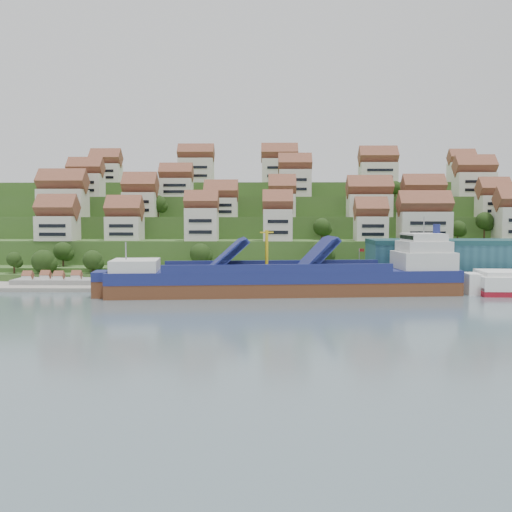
{
  "coord_description": "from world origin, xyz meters",
  "views": [
    {
      "loc": [
        -5.02,
        -132.92,
        18.28
      ],
      "look_at": [
        -7.98,
        14.0,
        8.0
      ],
      "focal_mm": 40.0,
      "sensor_mm": 36.0,
      "label": 1
    }
  ],
  "objects": [
    {
      "name": "pebble_beach",
      "position": [
        -58.0,
        12.0,
        0.5
      ],
      "size": [
        45.0,
        20.0,
        1.0
      ],
      "primitive_type": "cube",
      "color": "gray",
      "rests_on": "ground"
    },
    {
      "name": "quay",
      "position": [
        20.0,
        15.0,
        1.1
      ],
      "size": [
        180.0,
        14.0,
        2.2
      ],
      "primitive_type": "cube",
      "color": "gray",
      "rests_on": "ground"
    },
    {
      "name": "flagpole",
      "position": [
        18.11,
        10.0,
        6.88
      ],
      "size": [
        1.28,
        0.16,
        8.0
      ],
      "color": "gray",
      "rests_on": "quay"
    },
    {
      "name": "cargo_ship",
      "position": [
        1.21,
        -0.36,
        3.4
      ],
      "size": [
        81.93,
        20.83,
        18.02
      ],
      "rotation": [
        0.0,
        0.0,
        0.1
      ],
      "color": "brown",
      "rests_on": "ground"
    },
    {
      "name": "beach_huts",
      "position": [
        -60.0,
        10.75,
        2.1
      ],
      "size": [
        14.4,
        3.7,
        2.2
      ],
      "color": "white",
      "rests_on": "pebble_beach"
    },
    {
      "name": "hillside",
      "position": [
        0.0,
        103.55,
        10.66
      ],
      "size": [
        260.0,
        128.0,
        31.0
      ],
      "color": "#2D4C1E",
      "rests_on": "ground"
    },
    {
      "name": "hillside_village",
      "position": [
        -0.53,
        60.37,
        24.33
      ],
      "size": [
        155.75,
        63.25,
        29.32
      ],
      "color": "beige",
      "rests_on": "ground"
    },
    {
      "name": "ground",
      "position": [
        0.0,
        0.0,
        0.0
      ],
      "size": [
        300.0,
        300.0,
        0.0
      ],
      "primitive_type": "plane",
      "color": "slate",
      "rests_on": "ground"
    },
    {
      "name": "warehouse",
      "position": [
        52.0,
        17.0,
        7.2
      ],
      "size": [
        60.0,
        15.0,
        10.0
      ],
      "primitive_type": "cube",
      "color": "#214D5C",
      "rests_on": "quay"
    },
    {
      "name": "hillside_trees",
      "position": [
        -8.63,
        44.39,
        16.42
      ],
      "size": [
        139.64,
        62.5,
        30.83
      ],
      "color": "#223C14",
      "rests_on": "ground"
    }
  ]
}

